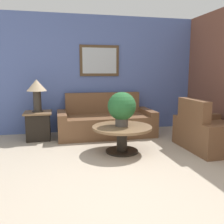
{
  "coord_description": "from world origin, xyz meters",
  "views": [
    {
      "loc": [
        -0.87,
        -2.63,
        1.37
      ],
      "look_at": [
        0.18,
        2.03,
        0.59
      ],
      "focal_mm": 40.0,
      "sensor_mm": 36.0,
      "label": 1
    }
  ],
  "objects_px": {
    "potted_plant_on_table": "(122,107)",
    "side_table": "(38,125)",
    "armchair": "(210,133)",
    "table_lamp": "(37,89)",
    "coffee_table": "(122,133)",
    "couch_main": "(106,122)"
  },
  "relations": [
    {
      "from": "table_lamp",
      "to": "potted_plant_on_table",
      "type": "relative_size",
      "value": 1.11
    },
    {
      "from": "table_lamp",
      "to": "side_table",
      "type": "bearing_deg",
      "value": 180.0
    },
    {
      "from": "couch_main",
      "to": "coffee_table",
      "type": "height_order",
      "value": "couch_main"
    },
    {
      "from": "couch_main",
      "to": "potted_plant_on_table",
      "type": "xyz_separation_m",
      "value": [
        0.04,
        -1.17,
        0.49
      ]
    },
    {
      "from": "armchair",
      "to": "coffee_table",
      "type": "xyz_separation_m",
      "value": [
        -1.57,
        0.17,
        0.05
      ]
    },
    {
      "from": "armchair",
      "to": "table_lamp",
      "type": "bearing_deg",
      "value": 65.22
    },
    {
      "from": "couch_main",
      "to": "side_table",
      "type": "relative_size",
      "value": 3.58
    },
    {
      "from": "coffee_table",
      "to": "side_table",
      "type": "xyz_separation_m",
      "value": [
        -1.44,
        1.15,
        -0.04
      ]
    },
    {
      "from": "potted_plant_on_table",
      "to": "side_table",
      "type": "bearing_deg",
      "value": 142.0
    },
    {
      "from": "coffee_table",
      "to": "table_lamp",
      "type": "height_order",
      "value": "table_lamp"
    },
    {
      "from": "couch_main",
      "to": "coffee_table",
      "type": "distance_m",
      "value": 1.2
    },
    {
      "from": "couch_main",
      "to": "armchair",
      "type": "distance_m",
      "value": 2.12
    },
    {
      "from": "table_lamp",
      "to": "armchair",
      "type": "bearing_deg",
      "value": -23.69
    },
    {
      "from": "side_table",
      "to": "armchair",
      "type": "bearing_deg",
      "value": -23.69
    },
    {
      "from": "armchair",
      "to": "side_table",
      "type": "relative_size",
      "value": 2.05
    },
    {
      "from": "couch_main",
      "to": "coffee_table",
      "type": "relative_size",
      "value": 2.01
    },
    {
      "from": "coffee_table",
      "to": "potted_plant_on_table",
      "type": "relative_size",
      "value": 1.75
    },
    {
      "from": "potted_plant_on_table",
      "to": "coffee_table",
      "type": "bearing_deg",
      "value": -89.88
    },
    {
      "from": "side_table",
      "to": "table_lamp",
      "type": "xyz_separation_m",
      "value": [
        0.0,
        0.0,
        0.73
      ]
    },
    {
      "from": "coffee_table",
      "to": "table_lamp",
      "type": "distance_m",
      "value": 1.97
    },
    {
      "from": "armchair",
      "to": "coffee_table",
      "type": "distance_m",
      "value": 1.58
    },
    {
      "from": "armchair",
      "to": "table_lamp",
      "type": "height_order",
      "value": "table_lamp"
    }
  ]
}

